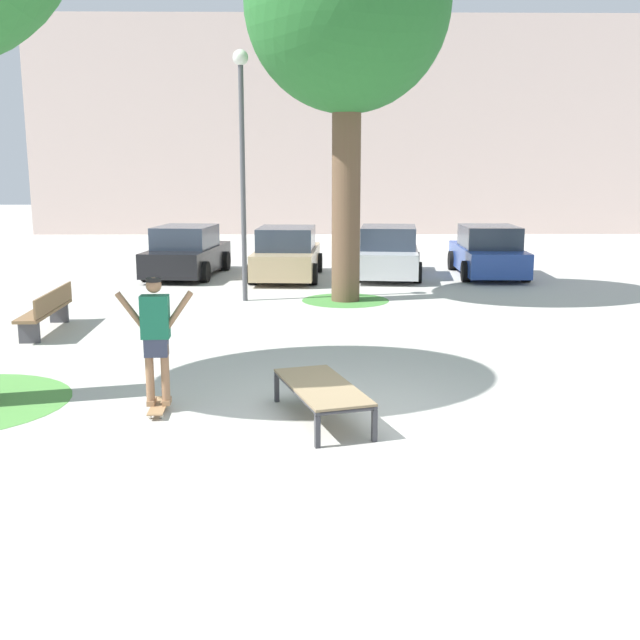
% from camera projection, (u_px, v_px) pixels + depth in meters
% --- Properties ---
extents(ground_plane, '(120.00, 120.00, 0.00)m').
position_uv_depth(ground_plane, '(342.00, 420.00, 9.61)').
color(ground_plane, '#B7B5AD').
extents(building_facade, '(33.51, 4.00, 10.30)m').
position_uv_depth(building_facade, '(374.00, 129.00, 38.06)').
color(building_facade, beige).
rests_on(building_facade, ground).
extents(skate_box, '(1.28, 2.04, 0.46)m').
position_uv_depth(skate_box, '(322.00, 389.00, 9.55)').
color(skate_box, '#38383D').
rests_on(skate_box, ground).
extents(skateboard, '(0.24, 0.81, 0.09)m').
position_uv_depth(skateboard, '(159.00, 406.00, 9.94)').
color(skateboard, '#9E754C').
rests_on(skateboard, ground).
extents(skater, '(1.00, 0.30, 1.69)m').
position_uv_depth(skater, '(156.00, 332.00, 9.74)').
color(skater, '#8E6647').
rests_on(skater, skateboard).
extents(tree_mid_back, '(4.71, 4.71, 9.34)m').
position_uv_depth(tree_mid_back, '(347.00, 5.00, 17.07)').
color(tree_mid_back, brown).
rests_on(tree_mid_back, ground).
extents(grass_patch_mid_back, '(2.12, 2.12, 0.01)m').
position_uv_depth(grass_patch_mid_back, '(345.00, 300.00, 18.40)').
color(grass_patch_mid_back, '#47893D').
rests_on(grass_patch_mid_back, ground).
extents(car_black, '(2.28, 4.37, 1.50)m').
position_uv_depth(car_black, '(187.00, 253.00, 22.52)').
color(car_black, black).
rests_on(car_black, ground).
extents(car_tan, '(2.13, 4.30, 1.50)m').
position_uv_depth(car_tan, '(287.00, 255.00, 22.02)').
color(car_tan, tan).
rests_on(car_tan, ground).
extents(car_silver, '(2.28, 4.37, 1.50)m').
position_uv_depth(car_silver, '(388.00, 253.00, 22.39)').
color(car_silver, '#B7BABF').
rests_on(car_silver, ground).
extents(car_blue, '(2.04, 4.26, 1.50)m').
position_uv_depth(car_blue, '(488.00, 253.00, 22.55)').
color(car_blue, '#28479E').
rests_on(car_blue, ground).
extents(park_bench, '(0.53, 2.42, 0.83)m').
position_uv_depth(park_bench, '(47.00, 310.00, 14.74)').
color(park_bench, brown).
rests_on(park_bench, ground).
extents(light_post, '(0.36, 0.36, 5.83)m').
position_uv_depth(light_post, '(242.00, 139.00, 17.64)').
color(light_post, '#4C4C51').
rests_on(light_post, ground).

